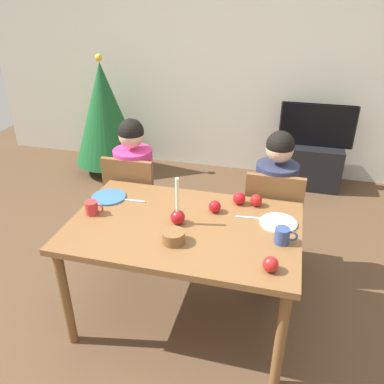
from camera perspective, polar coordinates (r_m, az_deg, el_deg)
ground_plane at (r=2.86m, az=-1.06°, el=-17.49°), size 7.68×7.68×0.00m
back_wall at (r=4.62m, az=7.91°, el=18.54°), size 6.40×0.10×2.60m
dining_table at (r=2.43m, az=-1.19°, el=-6.39°), size 1.40×0.90×0.75m
chair_left at (r=3.17m, az=-8.38°, el=-1.13°), size 0.40×0.40×0.90m
chair_right at (r=2.96m, az=11.59°, el=-3.70°), size 0.40×0.40×0.90m
person_left_child at (r=3.17m, az=-8.23°, el=0.05°), size 0.30×0.30×1.17m
person_right_child at (r=2.96m, az=11.74°, el=-2.43°), size 0.30×0.30×1.17m
tv_stand at (r=4.60m, az=16.95°, el=3.72°), size 0.64×0.40×0.48m
tv at (r=4.44m, az=17.79°, el=9.25°), size 0.79×0.05×0.46m
christmas_tree at (r=4.72m, az=-12.63°, el=11.11°), size 0.77×0.77×1.38m
candle_centerpiece at (r=2.36m, az=-2.12°, el=-3.32°), size 0.09×0.09×0.31m
plate_left at (r=2.73m, az=-12.07°, el=-0.72°), size 0.23×0.23×0.01m
plate_right at (r=2.44m, az=12.49°, el=-4.41°), size 0.23×0.23×0.01m
mug_left at (r=2.55m, az=-14.36°, el=-2.25°), size 0.12×0.08×0.09m
mug_right at (r=2.26m, az=13.09°, el=-6.23°), size 0.13×0.08×0.09m
fork_left at (r=2.66m, az=-8.69°, el=-1.24°), size 0.18×0.02×0.01m
fork_right at (r=2.47m, az=8.53°, el=-3.73°), size 0.18×0.03×0.01m
bowl_walnuts at (r=2.21m, az=-2.71°, el=-6.55°), size 0.13×0.13×0.07m
apple_near_candle at (r=2.59m, az=9.33°, el=-1.21°), size 0.08×0.08×0.08m
apple_by_left_plate at (r=2.04m, az=11.39°, el=-10.28°), size 0.08×0.08×0.08m
apple_by_right_mug at (r=2.60m, az=6.90°, el=-0.94°), size 0.08×0.08×0.08m
apple_far_edge at (r=2.49m, az=3.34°, el=-2.14°), size 0.08×0.08×0.08m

